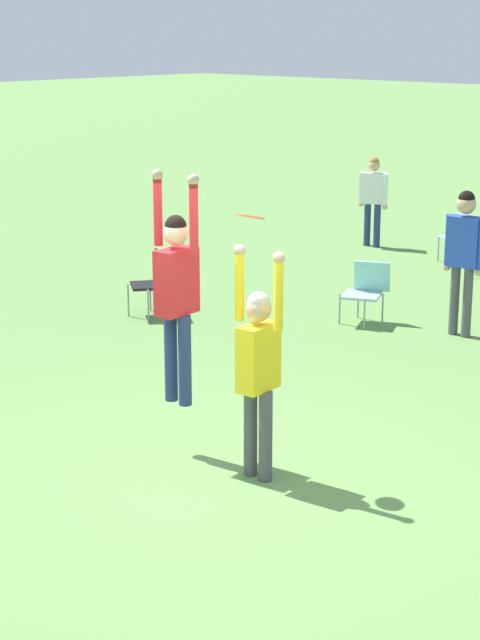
{
  "coord_description": "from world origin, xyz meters",
  "views": [
    {
      "loc": [
        6.06,
        -6.1,
        3.83
      ],
      "look_at": [
        -0.21,
        0.63,
        1.3
      ],
      "focal_mm": 60.0,
      "sensor_mm": 36.0,
      "label": 1
    }
  ],
  "objects_px": {
    "camping_chair_5": "(366,288)",
    "person_spectator_far": "(373,193)",
    "person_spectator_near": "(464,248)",
    "person_jumping": "(177,283)",
    "frisbee": "(250,216)",
    "camping_chair_3": "(459,233)",
    "person_defending": "(258,360)",
    "camping_chair_1": "(154,278)"
  },
  "relations": [
    {
      "from": "person_jumping",
      "to": "camping_chair_5",
      "type": "height_order",
      "value": "person_jumping"
    },
    {
      "from": "person_spectator_near",
      "to": "person_spectator_far",
      "type": "xyz_separation_m",
      "value": [
        -4.26,
        3.92,
        -0.18
      ]
    },
    {
      "from": "person_defending",
      "to": "person_spectator_far",
      "type": "relative_size",
      "value": 1.28
    },
    {
      "from": "frisbee",
      "to": "camping_chair_5",
      "type": "relative_size",
      "value": 0.31
    },
    {
      "from": "frisbee",
      "to": "person_spectator_far",
      "type": "xyz_separation_m",
      "value": [
        -5.14,
        8.89,
        -1.32
      ]
    },
    {
      "from": "camping_chair_5",
      "to": "person_spectator_far",
      "type": "distance_m",
      "value": 5.21
    },
    {
      "from": "frisbee",
      "to": "person_spectator_far",
      "type": "bearing_deg",
      "value": 120.06
    },
    {
      "from": "frisbee",
      "to": "camping_chair_1",
      "type": "height_order",
      "value": "frisbee"
    },
    {
      "from": "camping_chair_5",
      "to": "camping_chair_1",
      "type": "bearing_deg",
      "value": 9.67
    },
    {
      "from": "person_jumping",
      "to": "person_spectator_near",
      "type": "relative_size",
      "value": 1.13
    },
    {
      "from": "camping_chair_3",
      "to": "person_spectator_far",
      "type": "height_order",
      "value": "person_spectator_far"
    },
    {
      "from": "person_jumping",
      "to": "camping_chair_3",
      "type": "height_order",
      "value": "person_jumping"
    },
    {
      "from": "camping_chair_5",
      "to": "person_spectator_near",
      "type": "relative_size",
      "value": 0.44
    },
    {
      "from": "camping_chair_3",
      "to": "person_spectator_far",
      "type": "relative_size",
      "value": 0.48
    },
    {
      "from": "person_defending",
      "to": "frisbee",
      "type": "xyz_separation_m",
      "value": [
        -0.23,
        0.14,
        1.19
      ]
    },
    {
      "from": "person_jumping",
      "to": "camping_chair_1",
      "type": "height_order",
      "value": "person_jumping"
    },
    {
      "from": "person_jumping",
      "to": "person_spectator_near",
      "type": "distance_m",
      "value": 5.2
    },
    {
      "from": "person_spectator_near",
      "to": "person_spectator_far",
      "type": "height_order",
      "value": "person_spectator_near"
    },
    {
      "from": "camping_chair_5",
      "to": "person_spectator_near",
      "type": "height_order",
      "value": "person_spectator_near"
    },
    {
      "from": "frisbee",
      "to": "camping_chair_5",
      "type": "distance_m",
      "value": 5.43
    },
    {
      "from": "person_jumping",
      "to": "camping_chair_3",
      "type": "xyz_separation_m",
      "value": [
        -2.67,
        9.12,
        -1.16
      ]
    },
    {
      "from": "camping_chair_1",
      "to": "person_spectator_near",
      "type": "height_order",
      "value": "person_spectator_near"
    },
    {
      "from": "camping_chair_1",
      "to": "camping_chair_5",
      "type": "xyz_separation_m",
      "value": [
        2.34,
        1.67,
        -0.05
      ]
    },
    {
      "from": "frisbee",
      "to": "camping_chair_3",
      "type": "height_order",
      "value": "frisbee"
    },
    {
      "from": "person_jumping",
      "to": "camping_chair_5",
      "type": "distance_m",
      "value": 5.2
    },
    {
      "from": "frisbee",
      "to": "person_spectator_far",
      "type": "height_order",
      "value": "frisbee"
    },
    {
      "from": "frisbee",
      "to": "camping_chair_3",
      "type": "xyz_separation_m",
      "value": [
        -3.36,
        8.9,
        -1.81
      ]
    },
    {
      "from": "person_jumping",
      "to": "person_defending",
      "type": "relative_size",
      "value": 1.03
    },
    {
      "from": "camping_chair_3",
      "to": "camping_chair_5",
      "type": "bearing_deg",
      "value": 135.63
    },
    {
      "from": "person_defending",
      "to": "person_spectator_far",
      "type": "height_order",
      "value": "person_defending"
    },
    {
      "from": "frisbee",
      "to": "camping_chair_3",
      "type": "relative_size",
      "value": 0.33
    },
    {
      "from": "person_defending",
      "to": "person_spectator_far",
      "type": "distance_m",
      "value": 10.5
    },
    {
      "from": "person_defending",
      "to": "camping_chair_5",
      "type": "relative_size",
      "value": 2.51
    },
    {
      "from": "person_defending",
      "to": "person_jumping",
      "type": "bearing_deg",
      "value": -90.0
    },
    {
      "from": "person_jumping",
      "to": "camping_chair_3",
      "type": "relative_size",
      "value": 2.73
    },
    {
      "from": "camping_chair_1",
      "to": "person_spectator_far",
      "type": "relative_size",
      "value": 0.54
    },
    {
      "from": "person_defending",
      "to": "person_spectator_far",
      "type": "bearing_deg",
      "value": -154.11
    },
    {
      "from": "camping_chair_5",
      "to": "person_spectator_far",
      "type": "bearing_deg",
      "value": -80.51
    },
    {
      "from": "camping_chair_1",
      "to": "camping_chair_5",
      "type": "distance_m",
      "value": 2.88
    },
    {
      "from": "frisbee",
      "to": "camping_chair_5",
      "type": "xyz_separation_m",
      "value": [
        -2.15,
        4.65,
        -1.8
      ]
    },
    {
      "from": "person_jumping",
      "to": "person_spectator_near",
      "type": "bearing_deg",
      "value": -2.68
    },
    {
      "from": "person_spectator_near",
      "to": "camping_chair_5",
      "type": "bearing_deg",
      "value": -173.21
    }
  ]
}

